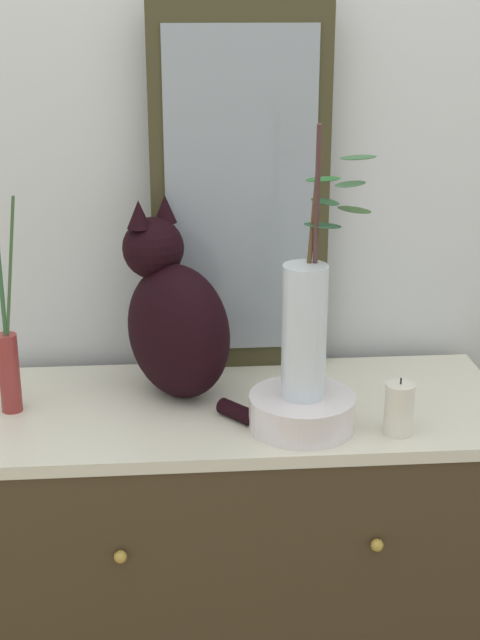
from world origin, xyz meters
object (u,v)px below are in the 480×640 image
vase_glass_clear (306,323)px  candle_pillar (399,409)px  sideboard (240,583)px  bowl_porcelain (302,411)px  mirror_leaning (240,194)px  cat_sitting (175,318)px  vase_slim_green (6,332)px

vase_glass_clear → candle_pillar: (0.17, -0.04, -0.16)m
sideboard → bowl_porcelain: bowl_porcelain is taller
mirror_leaning → cat_sitting: bearing=-135.2°
mirror_leaning → candle_pillar: size_ratio=6.87×
sideboard → mirror_leaning: bearing=85.3°
cat_sitting → vase_slim_green: 0.33m
cat_sitting → vase_glass_clear: size_ratio=0.78×
vase_slim_green → bowl_porcelain: size_ratio=2.80×
sideboard → cat_sitting: cat_sitting is taller
vase_slim_green → bowl_porcelain: bearing=-11.7°
sideboard → mirror_leaning: mirror_leaning is taller
bowl_porcelain → candle_pillar: size_ratio=1.81×
cat_sitting → candle_pillar: size_ratio=3.58×
vase_glass_clear → mirror_leaning: bearing=106.9°
sideboard → vase_glass_clear: vase_glass_clear is taller
sideboard → mirror_leaning: size_ratio=1.40×
mirror_leaning → candle_pillar: (0.27, -0.36, -0.34)m
mirror_leaning → bowl_porcelain: bearing=-73.6°
candle_pillar → cat_sitting: bearing=152.6°
mirror_leaning → vase_slim_green: 0.55m
cat_sitting → bowl_porcelain: cat_sitting is taller
mirror_leaning → candle_pillar: mirror_leaning is taller
bowl_porcelain → vase_glass_clear: size_ratio=0.40×
mirror_leaning → vase_slim_green: bearing=-157.0°
cat_sitting → vase_slim_green: (-0.32, -0.06, 0.00)m
cat_sitting → mirror_leaning: bearing=44.8°
candle_pillar → bowl_porcelain: bearing=166.9°
mirror_leaning → sideboard: bearing=-94.7°
bowl_porcelain → vase_glass_clear: (0.00, 0.00, 0.18)m
cat_sitting → vase_slim_green: bearing=-170.2°
vase_glass_clear → candle_pillar: vase_glass_clear is taller
cat_sitting → bowl_porcelain: size_ratio=1.98×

